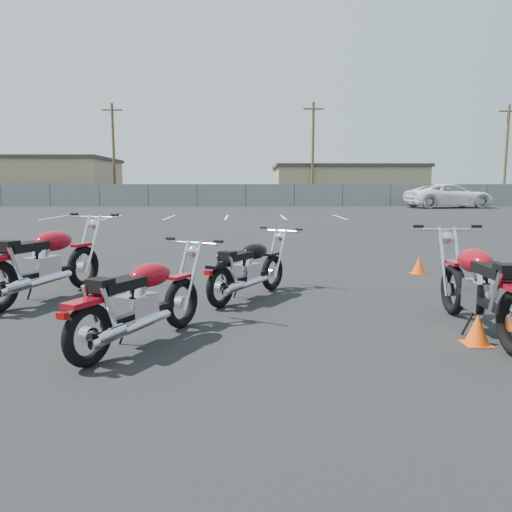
{
  "coord_description": "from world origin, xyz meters",
  "views": [
    {
      "loc": [
        0.07,
        -6.33,
        1.62
      ],
      "look_at": [
        0.2,
        0.6,
        0.65
      ],
      "focal_mm": 35.0,
      "sensor_mm": 36.0,
      "label": 1
    }
  ],
  "objects_px": {
    "motorcycle_rear_red": "(482,288)",
    "motorcycle_second_black": "(248,268)",
    "motorcycle_front_red": "(44,262)",
    "motorcycle_third_red": "(140,301)",
    "white_van": "(450,189)"
  },
  "relations": [
    {
      "from": "motorcycle_rear_red",
      "to": "motorcycle_second_black",
      "type": "bearing_deg",
      "value": 145.71
    },
    {
      "from": "motorcycle_front_red",
      "to": "motorcycle_third_red",
      "type": "distance_m",
      "value": 2.79
    },
    {
      "from": "motorcycle_second_black",
      "to": "white_van",
      "type": "xyz_separation_m",
      "value": [
        15.29,
        30.53,
        0.97
      ]
    },
    {
      "from": "motorcycle_second_black",
      "to": "white_van",
      "type": "height_order",
      "value": "white_van"
    },
    {
      "from": "motorcycle_second_black",
      "to": "motorcycle_third_red",
      "type": "bearing_deg",
      "value": -117.54
    },
    {
      "from": "motorcycle_front_red",
      "to": "motorcycle_third_red",
      "type": "height_order",
      "value": "motorcycle_front_red"
    },
    {
      "from": "motorcycle_rear_red",
      "to": "white_van",
      "type": "relative_size",
      "value": 0.31
    },
    {
      "from": "motorcycle_third_red",
      "to": "white_van",
      "type": "bearing_deg",
      "value": 63.33
    },
    {
      "from": "white_van",
      "to": "motorcycle_front_red",
      "type": "bearing_deg",
      "value": 141.85
    },
    {
      "from": "motorcycle_front_red",
      "to": "motorcycle_third_red",
      "type": "relative_size",
      "value": 1.21
    },
    {
      "from": "motorcycle_second_black",
      "to": "motorcycle_third_red",
      "type": "distance_m",
      "value": 2.4
    },
    {
      "from": "motorcycle_front_red",
      "to": "motorcycle_second_black",
      "type": "relative_size",
      "value": 1.3
    },
    {
      "from": "motorcycle_front_red",
      "to": "motorcycle_second_black",
      "type": "xyz_separation_m",
      "value": [
        2.92,
        0.01,
        -0.1
      ]
    },
    {
      "from": "motorcycle_rear_red",
      "to": "white_van",
      "type": "distance_m",
      "value": 34.71
    },
    {
      "from": "motorcycle_front_red",
      "to": "white_van",
      "type": "distance_m",
      "value": 35.57
    }
  ]
}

